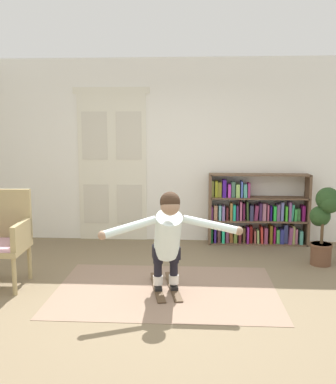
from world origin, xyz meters
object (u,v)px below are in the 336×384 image
(person_skier, at_px, (168,234))
(potted_plant, at_px, (324,218))
(bookshelf, at_px, (255,215))
(skis_pair, at_px, (166,287))
(wicker_chair, at_px, (1,236))

(person_skier, bearing_deg, potted_plant, 32.59)
(bookshelf, relative_size, person_skier, 1.06)
(bookshelf, height_order, skis_pair, bookshelf)
(bookshelf, xyz_separation_m, skis_pair, (-1.27, -2.07, -0.44))
(potted_plant, height_order, person_skier, person_skier)
(wicker_chair, bearing_deg, skis_pair, -1.72)
(potted_plant, bearing_deg, skis_pair, -152.29)
(wicker_chair, bearing_deg, bookshelf, 32.22)
(wicker_chair, xyz_separation_m, potted_plant, (3.96, 1.02, 0.05))
(skis_pair, bearing_deg, person_skier, -78.81)
(skis_pair, bearing_deg, wicker_chair, 178.28)
(skis_pair, height_order, person_skier, person_skier)
(person_skier, bearing_deg, skis_pair, 101.19)
(wicker_chair, relative_size, person_skier, 0.75)
(bookshelf, relative_size, potted_plant, 1.49)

